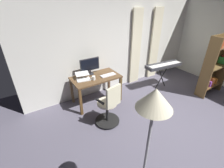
# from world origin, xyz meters

# --- Properties ---
(ground_plane) EXTENTS (7.44, 7.44, 0.00)m
(ground_plane) POSITION_xyz_m (0.00, 0.00, 0.00)
(ground_plane) COLOR #555160
(back_room_partition) EXTENTS (5.72, 0.10, 2.75)m
(back_room_partition) POSITION_xyz_m (0.00, -2.63, 1.37)
(back_room_partition) COLOR silver
(back_room_partition) RESTS_ON ground
(curtain_left_panel) EXTENTS (0.37, 0.06, 2.31)m
(curtain_left_panel) POSITION_xyz_m (-1.37, -2.52, 1.15)
(curtain_left_panel) COLOR beige
(curtain_left_panel) RESTS_ON ground
(curtain_right_panel) EXTENTS (0.35, 0.06, 2.31)m
(curtain_right_panel) POSITION_xyz_m (-0.54, -2.52, 1.15)
(curtain_right_panel) COLOR beige
(curtain_right_panel) RESTS_ON ground
(desk) EXTENTS (1.23, 0.69, 0.76)m
(desk) POSITION_xyz_m (1.07, -2.13, 0.65)
(desk) COLOR brown
(desk) RESTS_ON ground
(office_chair) EXTENTS (0.56, 0.56, 1.02)m
(office_chair) POSITION_xyz_m (1.24, -1.20, 0.48)
(office_chair) COLOR black
(office_chair) RESTS_ON ground
(computer_monitor) EXTENTS (0.53, 0.18, 0.43)m
(computer_monitor) POSITION_xyz_m (1.11, -2.36, 1.01)
(computer_monitor) COLOR #232328
(computer_monitor) RESTS_ON desk
(computer_keyboard) EXTENTS (0.41, 0.15, 0.02)m
(computer_keyboard) POSITION_xyz_m (0.76, -2.03, 0.77)
(computer_keyboard) COLOR silver
(computer_keyboard) RESTS_ON desk
(laptop) EXTENTS (0.38, 0.37, 0.15)m
(laptop) POSITION_xyz_m (1.40, -2.18, 0.81)
(laptop) COLOR white
(laptop) RESTS_ON desk
(mug_coffee) EXTENTS (0.13, 0.09, 0.10)m
(mug_coffee) POSITION_xyz_m (1.19, -2.01, 0.81)
(mug_coffee) COLOR white
(mug_coffee) RESTS_ON desk
(bookshelf) EXTENTS (0.91, 0.30, 1.72)m
(bookshelf) POSITION_xyz_m (-2.00, -0.80, 0.86)
(bookshelf) COLOR brown
(bookshelf) RESTS_ON ground
(piano_keyboard) EXTENTS (1.20, 0.45, 0.81)m
(piano_keyboard) POSITION_xyz_m (-1.02, -1.74, 0.74)
(piano_keyboard) COLOR black
(piano_keyboard) RESTS_ON ground
(floor_lamp) EXTENTS (0.34, 0.34, 1.88)m
(floor_lamp) POSITION_xyz_m (1.73, 0.41, 1.60)
(floor_lamp) COLOR black
(floor_lamp) RESTS_ON ground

